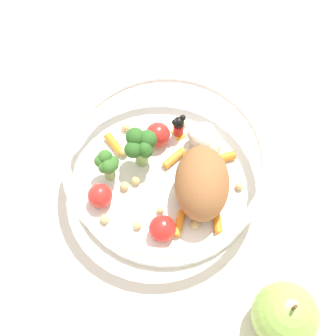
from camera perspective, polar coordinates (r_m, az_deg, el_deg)
ground_plane at (r=0.59m, az=-1.02°, el=-1.90°), size 2.40×2.40×0.00m
food_container at (r=0.56m, az=0.76°, el=-0.12°), size 0.25×0.25×0.08m
loose_apple at (r=0.52m, az=14.10°, el=-17.06°), size 0.07×0.07×0.08m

